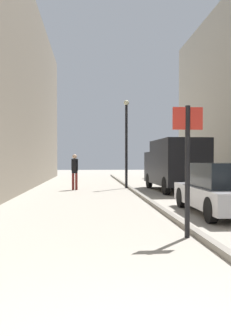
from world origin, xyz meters
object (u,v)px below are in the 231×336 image
(delivery_van, at_px, (175,164))
(lamp_post, at_px, (126,138))
(pedestrian_main_foreground, at_px, (75,169))
(street_sign_post, at_px, (187,159))
(parked_car, at_px, (223,189))

(delivery_van, xyz_separation_m, lamp_post, (-2.20, 1.91, 1.39))
(pedestrian_main_foreground, relative_size, delivery_van, 0.34)
(delivery_van, relative_size, lamp_post, 1.13)
(lamp_post, bearing_deg, delivery_van, -40.95)
(pedestrian_main_foreground, xyz_separation_m, delivery_van, (4.94, -0.97, 0.28))
(delivery_van, distance_m, street_sign_post, 10.58)
(parked_car, relative_size, lamp_post, 0.89)
(pedestrian_main_foreground, relative_size, lamp_post, 0.38)
(pedestrian_main_foreground, height_order, lamp_post, lamp_post)
(street_sign_post, bearing_deg, delivery_van, -103.29)
(parked_car, xyz_separation_m, lamp_post, (-1.76, 9.31, 2.01))
(pedestrian_main_foreground, xyz_separation_m, parked_car, (4.51, -8.37, -0.34))
(lamp_post, bearing_deg, parked_car, -79.28)
(delivery_van, bearing_deg, parked_car, -95.16)
(street_sign_post, height_order, lamp_post, lamp_post)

